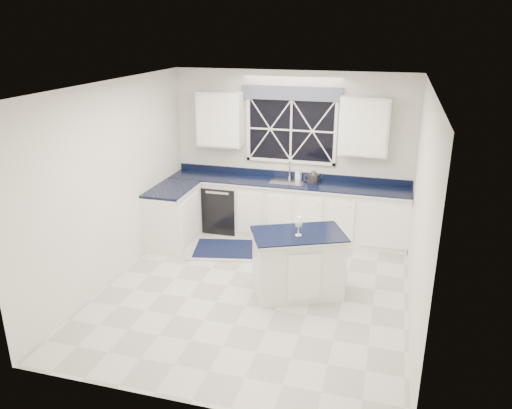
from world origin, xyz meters
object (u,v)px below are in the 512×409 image
(dishwasher, at_px, (224,206))
(kettle, at_px, (313,177))
(island, at_px, (298,263))
(soap_bottle, at_px, (298,174))
(wine_glass, at_px, (299,223))
(faucet, at_px, (289,170))

(dishwasher, distance_m, kettle, 1.66)
(island, height_order, kettle, kettle)
(kettle, bearing_deg, island, -89.19)
(kettle, height_order, soap_bottle, kettle)
(island, relative_size, wine_glass, 5.43)
(kettle, bearing_deg, wine_glass, -89.12)
(wine_glass, bearing_deg, faucet, 104.99)
(island, relative_size, soap_bottle, 7.16)
(island, bearing_deg, dishwasher, 107.04)
(kettle, bearing_deg, soap_bottle, 144.35)
(dishwasher, height_order, wine_glass, wine_glass)
(dishwasher, distance_m, wine_glass, 2.64)
(dishwasher, bearing_deg, soap_bottle, 9.98)
(faucet, height_order, kettle, faucet)
(kettle, relative_size, wine_glass, 1.26)
(island, xyz_separation_m, soap_bottle, (-0.42, 2.10, 0.60))
(dishwasher, height_order, faucet, faucet)
(wine_glass, bearing_deg, soap_bottle, 101.06)
(island, distance_m, wine_glass, 0.60)
(faucet, relative_size, kettle, 0.97)
(faucet, height_order, island, faucet)
(dishwasher, relative_size, soap_bottle, 4.37)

